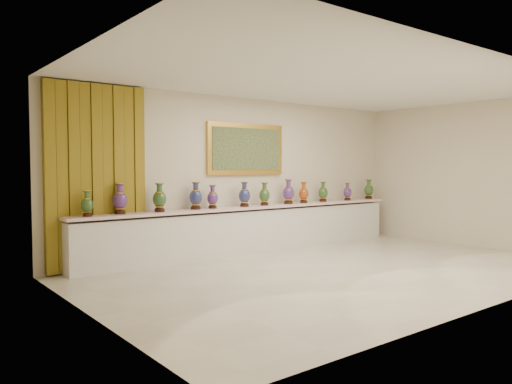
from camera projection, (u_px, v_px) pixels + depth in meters
ground at (340, 271)px, 7.97m from camera, size 8.00×8.00×0.00m
room at (125, 172)px, 8.25m from camera, size 8.00×8.00×8.00m
counter at (253, 229)px, 9.74m from camera, size 7.28×0.48×0.90m
vase_0 at (87, 205)px, 7.65m from camera, size 0.19×0.19×0.40m
vase_1 at (120, 200)px, 8.05m from camera, size 0.28×0.28×0.50m
vase_2 at (159, 199)px, 8.44m from camera, size 0.30×0.30×0.49m
vase_3 at (196, 197)px, 8.91m from camera, size 0.24×0.24×0.49m
vase_4 at (213, 198)px, 9.10m from camera, size 0.26×0.26×0.43m
vase_5 at (244, 195)px, 9.50m from camera, size 0.24×0.24×0.48m
vase_6 at (264, 195)px, 9.80m from camera, size 0.23×0.23×0.46m
vase_7 at (288, 193)px, 10.20m from camera, size 0.24×0.24×0.51m
vase_8 at (304, 193)px, 10.46m from camera, size 0.23×0.23×0.44m
vase_9 at (323, 193)px, 10.84m from camera, size 0.25×0.25×0.44m
vase_10 at (347, 192)px, 11.28m from camera, size 0.20×0.20×0.40m
vase_11 at (369, 190)px, 11.81m from camera, size 0.27×0.27×0.46m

